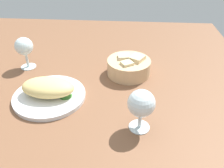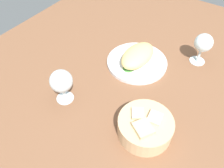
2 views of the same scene
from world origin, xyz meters
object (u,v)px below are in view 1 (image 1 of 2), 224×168
Objects in this scene: bread_basket at (129,66)px; wine_glass_far at (24,48)px; wine_glass_near at (141,105)px; plate at (50,96)px.

wine_glass_far reaches higher than bread_basket.
wine_glass_near is 0.99× the size of wine_glass_far.
plate is 25.74cm from wine_glass_far.
wine_glass_near is (29.49, -11.65, 7.64)cm from plate.
bread_basket is 1.31× the size of wine_glass_near.
bread_basket is 41.28cm from wine_glass_far.
bread_basket is at bearing -2.98° from wine_glass_far.
plate is 1.87× the size of wine_glass_far.
wine_glass_far is at bearing 177.02° from bread_basket.
wine_glass_far is (-14.83, 19.50, 7.92)cm from plate.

